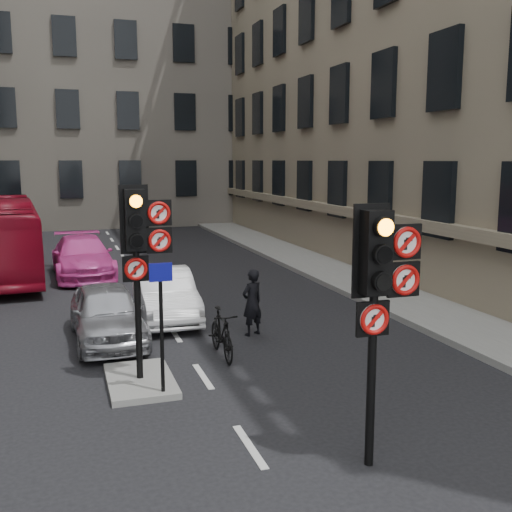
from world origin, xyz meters
TOP-DOWN VIEW (x-y plane):
  - pavement_right at (7.20, 12.00)m, footprint 3.00×50.00m
  - centre_island at (-1.20, 5.00)m, footprint 1.20×2.00m
  - building_far at (0.00, 38.00)m, footprint 30.00×14.00m
  - signal_near at (1.49, 0.99)m, footprint 0.91×0.40m
  - signal_far at (-1.11, 4.99)m, footprint 0.91×0.40m
  - car_silver at (-1.56, 7.95)m, footprint 1.68×3.90m
  - car_white at (0.04, 9.49)m, footprint 1.47×3.97m
  - car_pink at (-1.80, 16.17)m, footprint 2.21×4.99m
  - bus_red at (-4.50, 17.36)m, footprint 3.01×10.05m
  - motorcycle at (0.64, 6.00)m, footprint 0.50×1.72m
  - motorcyclist at (1.75, 7.36)m, footprint 0.69×0.59m
  - info_sign at (-0.90, 4.18)m, footprint 0.39×0.12m

SIDE VIEW (x-z plane):
  - centre_island at x=-1.20m, z-range 0.00..0.12m
  - pavement_right at x=7.20m, z-range 0.00..0.16m
  - motorcycle at x=0.64m, z-range 0.00..1.03m
  - car_white at x=0.04m, z-range 0.00..1.30m
  - car_silver at x=-1.56m, z-range 0.00..1.31m
  - car_pink at x=-1.80m, z-range 0.00..1.42m
  - motorcyclist at x=1.75m, z-range 0.00..1.59m
  - bus_red at x=-4.50m, z-range 0.00..2.76m
  - info_sign at x=-0.90m, z-range 0.45..2.75m
  - signal_near at x=1.49m, z-range 0.79..4.37m
  - signal_far at x=-1.11m, z-range 0.91..4.49m
  - building_far at x=0.00m, z-range 0.00..20.00m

